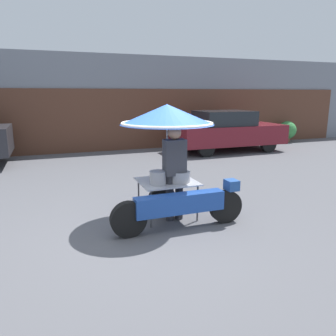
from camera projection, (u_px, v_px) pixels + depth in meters
ground_plane at (151, 229)px, 5.48m from camera, size 36.00×36.00×0.00m
shopfront_building at (84, 103)px, 13.26m from camera, size 28.00×2.06×3.70m
vendor_motorcycle_cart at (169, 136)px, 5.63m from camera, size 2.32×1.63×2.04m
vendor_person at (175, 168)px, 5.70m from camera, size 0.38×0.22×1.68m
parked_car at (227, 131)px, 12.68m from camera, size 4.30×1.77×1.58m
potted_plant at (287, 130)px, 15.22m from camera, size 0.82×0.82×0.97m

